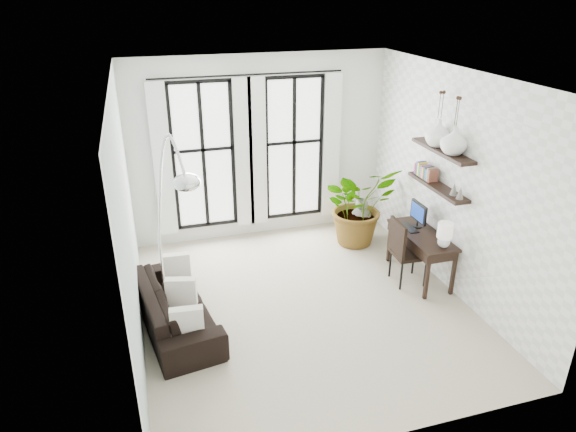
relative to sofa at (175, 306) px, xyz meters
name	(u,v)px	position (x,y,z in m)	size (l,w,h in m)	color
floor	(304,304)	(1.80, -0.03, -0.30)	(5.00, 5.00, 0.00)	#B3A98E
ceiling	(307,77)	(1.80, -0.03, 2.90)	(5.00, 5.00, 0.00)	white
wall_left	(127,222)	(-0.45, -0.03, 1.30)	(5.00, 5.00, 0.00)	#A9BDB6
wall_right	(455,184)	(4.05, -0.03, 1.30)	(5.00, 5.00, 0.00)	white
wall_back	(260,149)	(1.80, 2.47, 1.30)	(4.50, 4.50, 0.00)	white
windows	(250,153)	(1.60, 2.40, 1.26)	(3.26, 0.13, 2.65)	white
wall_shelves	(438,171)	(3.91, 0.23, 1.43)	(0.25, 1.30, 0.60)	black
sofa	(175,306)	(0.00, 0.00, 0.00)	(2.06, 0.81, 0.60)	black
throw_pillows	(181,292)	(0.10, 0.00, 0.20)	(0.40, 1.52, 0.40)	silver
plant	(358,205)	(3.32, 1.60, 0.41)	(1.27, 1.10, 1.42)	#2D7228
desk	(423,238)	(3.75, 0.14, 0.41)	(0.54, 1.28, 1.15)	black
desk_chair	(404,248)	(3.42, 0.13, 0.29)	(0.51, 0.51, 1.04)	black
arc_lamp	(171,191)	(0.11, 0.18, 1.56)	(0.77, 0.63, 2.59)	silver
buddha	(361,222)	(3.42, 1.67, 0.03)	(0.44, 0.44, 0.79)	gray
vase_a	(454,140)	(3.91, -0.06, 1.97)	(0.37, 0.37, 0.38)	white
vase_b	(438,133)	(3.91, 0.34, 1.97)	(0.37, 0.37, 0.38)	white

